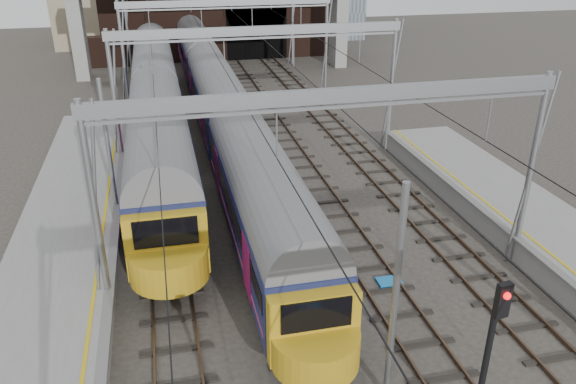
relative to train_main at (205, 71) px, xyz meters
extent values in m
cube|color=#4C3828|center=(-4.72, -20.40, -2.41)|extent=(0.08, 80.00, 0.16)
cube|color=#4C3828|center=(-3.28, -20.40, -2.41)|extent=(0.08, 80.00, 0.16)
cube|color=black|center=(-4.00, -20.40, -2.49)|extent=(2.40, 80.00, 0.14)
cube|color=#4C3828|center=(-0.72, -20.40, -2.41)|extent=(0.08, 80.00, 0.16)
cube|color=#4C3828|center=(0.72, -20.40, -2.41)|extent=(0.08, 80.00, 0.16)
cube|color=black|center=(0.00, -20.40, -2.49)|extent=(2.40, 80.00, 0.14)
cube|color=#4C3828|center=(3.28, -20.40, -2.41)|extent=(0.08, 80.00, 0.16)
cube|color=#4C3828|center=(4.72, -20.40, -2.41)|extent=(0.08, 80.00, 0.16)
cube|color=black|center=(4.00, -20.40, -2.49)|extent=(2.40, 80.00, 0.14)
cube|color=#4C3828|center=(7.28, -20.40, -2.41)|extent=(0.08, 80.00, 0.16)
cube|color=#4C3828|center=(8.72, -20.40, -2.41)|extent=(0.08, 80.00, 0.16)
cube|color=black|center=(8.00, -20.40, -2.49)|extent=(2.40, 80.00, 0.14)
cylinder|color=gray|center=(-6.20, -27.40, 1.50)|extent=(0.24, 0.24, 8.00)
cylinder|color=gray|center=(10.20, -27.40, 1.50)|extent=(0.24, 0.24, 8.00)
cube|color=gray|center=(2.00, -27.40, 5.10)|extent=(16.80, 0.28, 0.50)
cylinder|color=gray|center=(-6.20, -13.40, 1.50)|extent=(0.24, 0.24, 8.00)
cylinder|color=gray|center=(10.20, -13.40, 1.50)|extent=(0.24, 0.24, 8.00)
cube|color=gray|center=(2.00, -13.40, 5.10)|extent=(16.80, 0.28, 0.50)
cylinder|color=gray|center=(-6.20, 0.60, 1.50)|extent=(0.24, 0.24, 8.00)
cylinder|color=gray|center=(10.20, 0.60, 1.50)|extent=(0.24, 0.24, 8.00)
cube|color=gray|center=(2.00, 0.60, 5.10)|extent=(16.80, 0.28, 0.50)
cylinder|color=gray|center=(-6.20, 12.60, 1.50)|extent=(0.24, 0.24, 8.00)
cylinder|color=gray|center=(10.20, 12.60, 1.50)|extent=(0.24, 0.24, 8.00)
cube|color=black|center=(-4.00, -20.40, 3.00)|extent=(0.03, 80.00, 0.03)
cube|color=black|center=(0.00, -20.40, 3.00)|extent=(0.03, 80.00, 0.03)
cube|color=black|center=(4.00, -20.40, 3.00)|extent=(0.03, 80.00, 0.03)
cube|color=black|center=(8.00, -20.40, 3.00)|extent=(0.03, 80.00, 0.03)
cube|color=black|center=(4.00, 16.60, 2.00)|extent=(26.00, 2.00, 9.00)
cube|color=black|center=(7.00, 15.58, 0.10)|extent=(6.50, 0.10, 5.20)
cylinder|color=black|center=(7.00, 15.58, 2.70)|extent=(6.50, 0.10, 6.50)
cube|color=black|center=(-8.00, 15.60, -1.00)|extent=(6.00, 1.50, 3.00)
cube|color=gray|center=(-10.50, 10.60, 1.60)|extent=(1.20, 2.50, 8.20)
cube|color=gray|center=(14.50, 10.60, 1.60)|extent=(1.20, 2.50, 8.20)
cube|color=black|center=(0.00, 0.08, -2.15)|extent=(2.19, 64.82, 0.70)
cube|color=#161C4E|center=(0.00, 0.08, -0.26)|extent=(2.78, 64.82, 2.49)
cylinder|color=slate|center=(0.00, 0.08, 0.98)|extent=(2.73, 64.32, 2.73)
cube|color=black|center=(0.00, 0.08, 0.14)|extent=(2.80, 63.62, 0.75)
cube|color=#BD3B6D|center=(0.00, 0.08, -0.96)|extent=(2.80, 63.82, 0.12)
cube|color=gold|center=(0.00, -32.48, -0.36)|extent=(2.73, 0.60, 2.29)
cube|color=black|center=(0.00, -32.65, 0.24)|extent=(2.09, 0.08, 0.99)
cube|color=black|center=(-4.00, -9.14, -2.15)|extent=(2.40, 35.26, 0.70)
cube|color=#161C4E|center=(-4.00, -9.14, -0.14)|extent=(3.05, 35.26, 2.72)
cylinder|color=slate|center=(-4.00, -9.14, 1.22)|extent=(2.99, 34.76, 2.99)
cube|color=black|center=(-4.00, -9.14, 0.30)|extent=(3.07, 34.06, 0.82)
cube|color=#BD3B6D|center=(-4.00, -9.14, -0.90)|extent=(3.07, 34.26, 0.13)
cube|color=gold|center=(-4.00, -26.92, -0.24)|extent=(2.99, 0.60, 2.52)
cube|color=black|center=(-4.00, -27.09, 0.40)|extent=(2.29, 0.08, 1.09)
cylinder|color=black|center=(3.69, -35.40, 0.01)|extent=(0.17, 0.17, 5.02)
cube|color=black|center=(3.69, -35.58, 2.20)|extent=(0.39, 0.23, 0.94)
sphere|color=red|center=(3.69, -35.70, 2.41)|extent=(0.19, 0.19, 0.19)
cube|color=#1A7CC5|center=(4.39, -27.85, -2.45)|extent=(0.95, 0.68, 0.11)
camera|label=1|loc=(-3.73, -45.07, 10.11)|focal=35.00mm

